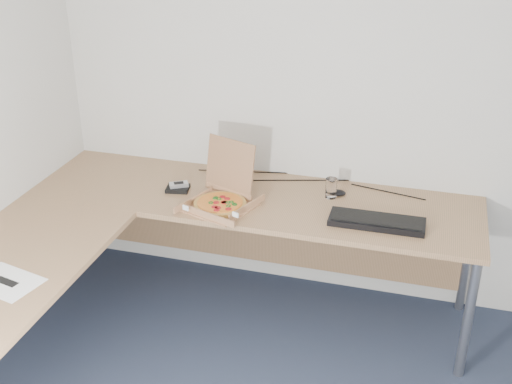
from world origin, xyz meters
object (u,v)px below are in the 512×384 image
(pizza_box, at_px, (221,200))
(keyboard, at_px, (377,222))
(desk, at_px, (170,229))
(drinking_glass, at_px, (331,188))
(wallet, at_px, (178,188))

(pizza_box, xyz_separation_m, keyboard, (0.83, 0.03, -0.02))
(desk, distance_m, keyboard, 1.06)
(pizza_box, xyz_separation_m, drinking_glass, (0.55, 0.27, 0.02))
(desk, relative_size, keyboard, 5.13)
(desk, xyz_separation_m, pizza_box, (0.19, 0.26, 0.07))
(pizza_box, relative_size, keyboard, 0.75)
(drinking_glass, distance_m, wallet, 0.87)
(desk, relative_size, wallet, 19.69)
(pizza_box, relative_size, drinking_glass, 3.25)
(desk, height_order, keyboard, keyboard)
(pizza_box, relative_size, wallet, 2.88)
(pizza_box, bearing_deg, drinking_glass, 46.44)
(desk, distance_m, drinking_glass, 0.92)
(pizza_box, height_order, wallet, pizza_box)
(keyboard, xyz_separation_m, wallet, (-1.13, 0.10, -0.00))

